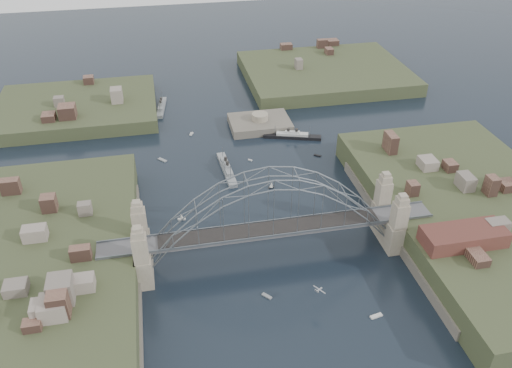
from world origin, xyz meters
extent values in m
plane|color=black|center=(0.00, 0.00, 0.00)|extent=(500.00, 500.00, 0.00)
cube|color=#555558|center=(0.00, 0.00, 8.00)|extent=(84.00, 6.00, 0.70)
cube|color=slate|center=(0.00, -3.00, 8.55)|extent=(84.00, 0.25, 0.50)
cube|color=slate|center=(0.00, 3.00, 8.55)|extent=(84.00, 0.25, 0.50)
cube|color=black|center=(0.00, 0.00, 8.55)|extent=(55.20, 5.20, 0.35)
cube|color=gray|center=(-31.50, -5.00, 8.85)|extent=(3.40, 3.40, 17.70)
cube|color=gray|center=(-31.50, 5.00, 8.85)|extent=(3.40, 3.40, 17.70)
cube|color=gray|center=(31.50, -5.00, 8.85)|extent=(3.40, 3.40, 17.70)
cube|color=gray|center=(31.50, 5.00, 8.85)|extent=(3.40, 3.40, 17.70)
cube|color=gray|center=(-31.50, 0.00, 4.00)|extent=(4.08, 13.80, 8.00)
cube|color=gray|center=(31.50, 0.00, 4.00)|extent=(4.08, 13.80, 8.00)
cube|color=#363F22|center=(-58.00, 0.00, 2.00)|extent=(50.00, 90.00, 12.00)
cube|color=#5C554A|center=(-35.50, 0.00, 1.00)|extent=(6.00, 70.00, 4.00)
cube|color=#363F22|center=(58.00, 0.00, 2.00)|extent=(50.00, 90.00, 12.00)
cube|color=#5C554A|center=(35.50, 0.00, 1.00)|extent=(6.00, 70.00, 4.00)
cube|color=#363F22|center=(-55.00, 95.00, 0.50)|extent=(60.00, 45.00, 9.00)
cube|color=#363F22|center=(50.00, 110.00, 0.75)|extent=(70.00, 55.00, 9.50)
cube|color=#5C554A|center=(12.00, 70.00, -0.50)|extent=(22.00, 16.00, 7.00)
cylinder|color=gray|center=(12.00, 70.00, 4.20)|extent=(6.00, 6.00, 2.40)
cube|color=#592D26|center=(44.00, -14.00, 10.00)|extent=(20.00, 8.00, 4.00)
cube|color=#555558|center=(39.00, -28.00, 0.70)|extent=(4.00, 22.00, 1.40)
cube|color=gray|center=(-4.73, 41.86, 0.45)|extent=(3.78, 20.18, 1.78)
cube|color=gray|center=(-4.73, 41.86, 1.78)|extent=(2.61, 11.13, 1.34)
cube|color=gray|center=(-4.73, 41.86, 2.79)|extent=(1.75, 5.09, 0.89)
cylinder|color=black|center=(-4.66, 40.46, 3.57)|extent=(0.96, 0.96, 1.78)
cylinder|color=black|center=(-4.81, 43.26, 3.57)|extent=(0.96, 0.96, 1.78)
cylinder|color=slate|center=(-4.40, 35.85, 3.34)|extent=(0.18, 0.18, 4.46)
cylinder|color=slate|center=(-5.06, 47.87, 3.34)|extent=(0.18, 0.18, 4.46)
cube|color=gray|center=(-22.92, 92.75, 0.44)|extent=(4.84, 17.58, 1.74)
cube|color=gray|center=(-22.92, 92.75, 1.74)|extent=(3.14, 9.74, 1.31)
cube|color=gray|center=(-22.92, 92.75, 2.72)|extent=(1.92, 4.50, 0.87)
cylinder|color=black|center=(-23.09, 91.54, 3.48)|extent=(0.86, 0.86, 1.74)
cylinder|color=black|center=(-22.74, 93.96, 3.48)|extent=(0.86, 0.86, 1.74)
cylinder|color=slate|center=(-23.66, 87.58, 3.27)|extent=(0.17, 0.17, 4.35)
cylinder|color=slate|center=(-22.17, 97.92, 3.27)|extent=(0.17, 0.17, 4.35)
cube|color=black|center=(21.58, 59.39, 0.37)|extent=(20.42, 8.77, 1.49)
cube|color=silver|center=(21.58, 59.39, 1.49)|extent=(11.40, 5.36, 1.12)
cube|color=silver|center=(21.58, 59.39, 2.33)|extent=(5.35, 2.99, 0.75)
cylinder|color=black|center=(20.20, 59.82, 2.98)|extent=(1.01, 1.01, 1.49)
cylinder|color=black|center=(22.95, 58.97, 2.98)|extent=(1.01, 1.01, 1.49)
cylinder|color=slate|center=(15.70, 61.22, 2.80)|extent=(0.15, 0.15, 3.73)
cylinder|color=slate|center=(27.45, 57.56, 2.80)|extent=(0.15, 0.15, 3.73)
cube|color=#A1A3A8|center=(6.69, -19.75, 5.51)|extent=(1.62, 1.19, 0.30)
cube|color=#A1A3A8|center=(6.69, -19.75, 5.56)|extent=(2.09, 3.06, 0.06)
cube|color=#A1A3A8|center=(5.96, -20.22, 5.67)|extent=(0.72, 1.00, 0.38)
cube|color=silver|center=(-21.02, 19.18, 0.15)|extent=(2.26, 1.02, 0.45)
cylinder|color=slate|center=(-21.02, 19.18, 1.20)|extent=(0.08, 0.08, 2.20)
cone|color=silver|center=(-21.02, 19.18, 1.20)|extent=(1.37, 1.16, 1.92)
cube|color=silver|center=(7.23, 29.80, 0.15)|extent=(2.11, 1.19, 0.45)
cylinder|color=slate|center=(7.23, 29.80, 1.20)|extent=(0.08, 0.08, 2.20)
cone|color=silver|center=(7.23, 29.80, 1.20)|extent=(1.47, 1.31, 1.92)
cube|color=silver|center=(-3.98, -14.31, 0.15)|extent=(2.31, 2.47, 0.45)
cube|color=silver|center=(26.69, 45.45, 0.15)|extent=(2.44, 2.12, 0.45)
cube|color=silver|center=(-24.69, 52.83, 0.15)|extent=(3.07, 3.28, 0.45)
cube|color=silver|center=(3.86, 46.94, 0.15)|extent=(1.43, 1.23, 0.45)
cube|color=silver|center=(18.63, -25.06, 0.15)|extent=(3.00, 1.46, 0.45)
cube|color=silver|center=(-13.46, 69.14, 0.15)|extent=(1.71, 2.27, 0.45)
cube|color=silver|center=(-13.46, 69.14, 0.55)|extent=(1.18, 1.45, 0.40)
cylinder|color=black|center=(-13.46, 69.14, 1.00)|extent=(0.16, 0.16, 0.70)
camera|label=1|loc=(-23.56, -98.13, 88.62)|focal=36.40mm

